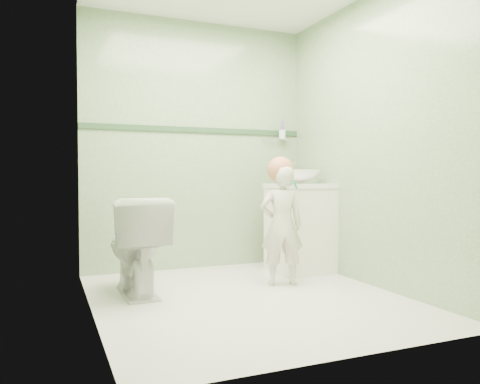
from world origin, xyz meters
name	(u,v)px	position (x,y,z in m)	size (l,w,h in m)	color
ground	(248,298)	(0.00, 0.00, 0.00)	(2.50, 2.50, 0.00)	silver
room_shell	(248,135)	(0.00, 0.00, 1.20)	(2.50, 2.54, 2.40)	gray
trim_stripe	(197,130)	(0.00, 1.24, 1.35)	(2.20, 0.02, 0.05)	#2C4C2D
vanity	(300,229)	(0.84, 0.70, 0.40)	(0.52, 0.50, 0.80)	white
counter	(300,186)	(0.84, 0.70, 0.81)	(0.54, 0.52, 0.04)	white
basin	(300,177)	(0.84, 0.70, 0.89)	(0.37, 0.37, 0.13)	white
faucet	(291,169)	(0.84, 0.89, 0.97)	(0.03, 0.13, 0.18)	silver
cup_holder	(282,134)	(0.89, 1.18, 1.33)	(0.26, 0.07, 0.21)	silver
toilet	(136,245)	(-0.74, 0.44, 0.37)	(0.42, 0.73, 0.74)	white
toddler	(282,225)	(0.43, 0.28, 0.49)	(0.36, 0.24, 0.99)	beige
hair_cap	(280,170)	(0.43, 0.30, 0.95)	(0.22, 0.22, 0.22)	#BD724D
teal_toothbrush	(294,185)	(0.47, 0.14, 0.83)	(0.11, 0.14, 0.08)	#029462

